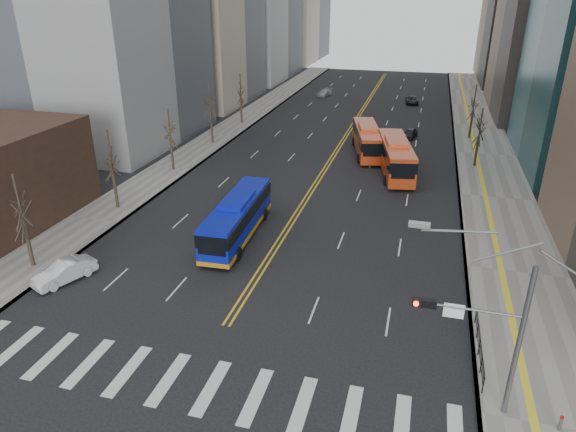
{
  "coord_description": "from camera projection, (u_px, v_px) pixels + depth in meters",
  "views": [
    {
      "loc": [
        10.18,
        -18.33,
        18.47
      ],
      "look_at": [
        2.21,
        11.0,
        4.85
      ],
      "focal_mm": 32.0,
      "sensor_mm": 36.0,
      "label": 1
    }
  ],
  "objects": [
    {
      "name": "centerline",
      "position": [
        353.0,
        126.0,
        74.57
      ],
      "size": [
        0.55,
        100.0,
        0.01
      ],
      "color": "gold",
      "rests_on": "ground"
    },
    {
      "name": "street_trees",
      "position": [
        262.0,
        122.0,
        56.28
      ],
      "size": [
        35.2,
        47.2,
        7.6
      ],
      "color": "#2D241B",
      "rests_on": "ground"
    },
    {
      "name": "car_dark_mid",
      "position": [
        410.0,
        133.0,
        68.32
      ],
      "size": [
        2.16,
        3.83,
        1.23
      ],
      "primitive_type": "imported",
      "rotation": [
        0.0,
        0.0,
        -0.21
      ],
      "color": "black",
      "rests_on": "ground"
    },
    {
      "name": "car_dark_far",
      "position": [
        412.0,
        100.0,
        88.27
      ],
      "size": [
        2.44,
        4.6,
        1.23
      ],
      "primitive_type": "imported",
      "rotation": [
        0.0,
        0.0,
        0.09
      ],
      "color": "black",
      "rests_on": "ground"
    },
    {
      "name": "red_bus_near",
      "position": [
        396.0,
        155.0,
        54.74
      ],
      "size": [
        5.01,
        12.08,
        3.72
      ],
      "color": "#B23613",
      "rests_on": "ground"
    },
    {
      "name": "sidewalk_left",
      "position": [
        221.0,
        135.0,
        69.68
      ],
      "size": [
        5.0,
        130.0,
        0.15
      ],
      "primitive_type": "cube",
      "color": "gray",
      "rests_on": "ground"
    },
    {
      "name": "car_white",
      "position": [
        65.0,
        272.0,
        34.97
      ],
      "size": [
        3.05,
        4.51,
        1.41
      ],
      "primitive_type": "imported",
      "rotation": [
        0.0,
        0.0,
        -0.41
      ],
      "color": "silver",
      "rests_on": "ground"
    },
    {
      "name": "red_bus_far",
      "position": [
        367.0,
        138.0,
        61.18
      ],
      "size": [
        5.06,
        11.34,
        3.51
      ],
      "color": "#B23613",
      "rests_on": "ground"
    },
    {
      "name": "car_silver",
      "position": [
        324.0,
        93.0,
        94.52
      ],
      "size": [
        2.65,
        4.49,
        1.22
      ],
      "primitive_type": "imported",
      "rotation": [
        0.0,
        0.0,
        -0.24
      ],
      "color": "#9B9BA0",
      "rests_on": "ground"
    },
    {
      "name": "signal_mast",
      "position": [
        487.0,
        324.0,
        22.61
      ],
      "size": [
        5.37,
        0.37,
        9.39
      ],
      "color": "slate",
      "rests_on": "ground"
    },
    {
      "name": "blue_bus",
      "position": [
        237.0,
        217.0,
        40.72
      ],
      "size": [
        3.05,
        11.66,
        3.38
      ],
      "color": "#0B1AAF",
      "rests_on": "ground"
    },
    {
      "name": "sidewalk_right",
      "position": [
        485.0,
        154.0,
        61.55
      ],
      "size": [
        7.0,
        130.0,
        0.15
      ],
      "primitive_type": "cube",
      "color": "gray",
      "rests_on": "ground"
    },
    {
      "name": "ground",
      "position": [
        190.0,
        383.0,
        26.13
      ],
      "size": [
        220.0,
        220.0,
        0.0
      ],
      "primitive_type": "plane",
      "color": "black"
    },
    {
      "name": "crosswalk",
      "position": [
        190.0,
        383.0,
        26.13
      ],
      "size": [
        26.7,
        4.0,
        0.01
      ],
      "color": "silver",
      "rests_on": "ground"
    },
    {
      "name": "pedestrian_railing",
      "position": [
        480.0,
        345.0,
        27.66
      ],
      "size": [
        0.06,
        6.06,
        1.02
      ],
      "color": "black",
      "rests_on": "sidewalk_right"
    }
  ]
}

